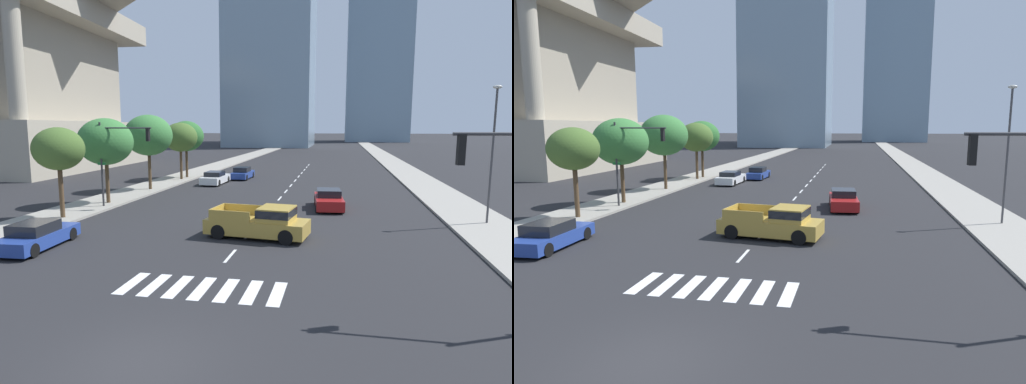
% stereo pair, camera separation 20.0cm
% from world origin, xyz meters
% --- Properties ---
extents(ground_plane, '(800.00, 800.00, 0.00)m').
position_xyz_m(ground_plane, '(0.00, 0.00, 0.00)').
color(ground_plane, '#232326').
extents(sidewalk_east, '(4.00, 260.00, 0.15)m').
position_xyz_m(sidewalk_east, '(12.92, 30.00, 0.07)').
color(sidewalk_east, gray).
rests_on(sidewalk_east, ground).
extents(sidewalk_west, '(4.00, 260.00, 0.15)m').
position_xyz_m(sidewalk_west, '(-12.92, 30.00, 0.07)').
color(sidewalk_west, gray).
rests_on(sidewalk_west, ground).
extents(crosswalk_near, '(5.85, 2.25, 0.01)m').
position_xyz_m(crosswalk_near, '(0.00, 5.07, 0.00)').
color(crosswalk_near, silver).
rests_on(crosswalk_near, ground).
extents(lane_divider_center, '(0.14, 50.00, 0.01)m').
position_xyz_m(lane_divider_center, '(0.00, 33.07, 0.00)').
color(lane_divider_center, silver).
rests_on(lane_divider_center, ground).
extents(pickup_truck, '(5.47, 2.74, 1.67)m').
position_xyz_m(pickup_truck, '(0.82, 12.47, 0.81)').
color(pickup_truck, '#B28E38').
rests_on(pickup_truck, ground).
extents(sedan_blue_0, '(2.04, 4.57, 1.28)m').
position_xyz_m(sedan_blue_0, '(-9.32, 8.58, 0.59)').
color(sedan_blue_0, navy).
rests_on(sedan_blue_0, ground).
extents(sedan_white_1, '(1.96, 4.74, 1.29)m').
position_xyz_m(sedan_white_1, '(-7.62, 32.69, 0.60)').
color(sedan_white_1, silver).
rests_on(sedan_white_1, ground).
extents(sedan_blue_2, '(1.91, 4.39, 1.32)m').
position_xyz_m(sedan_blue_2, '(-5.91, 37.52, 0.61)').
color(sedan_blue_2, navy).
rests_on(sedan_blue_2, ground).
extents(sedan_red_3, '(2.26, 4.69, 1.34)m').
position_xyz_m(sedan_red_3, '(3.97, 21.43, 0.62)').
color(sedan_red_3, maroon).
rests_on(sedan_red_3, ground).
extents(traffic_signal_far, '(4.10, 0.28, 5.88)m').
position_xyz_m(traffic_signal_far, '(-10.33, 18.59, 4.15)').
color(traffic_signal_far, '#333335').
rests_on(traffic_signal_far, sidewalk_west).
extents(street_lamp_east, '(0.50, 0.24, 7.86)m').
position_xyz_m(street_lamp_east, '(13.22, 17.86, 4.68)').
color(street_lamp_east, '#3F3F42').
rests_on(street_lamp_east, sidewalk_east).
extents(street_tree_nearest, '(3.06, 3.06, 5.54)m').
position_xyz_m(street_tree_nearest, '(-12.12, 14.52, 4.36)').
color(street_tree_nearest, '#4C3823').
rests_on(street_tree_nearest, sidewalk_west).
extents(street_tree_second, '(3.99, 3.99, 6.19)m').
position_xyz_m(street_tree_second, '(-12.12, 19.93, 4.63)').
color(street_tree_second, '#4C3823').
rests_on(street_tree_second, sidewalk_west).
extents(street_tree_third, '(4.25, 4.25, 6.63)m').
position_xyz_m(street_tree_third, '(-12.12, 27.19, 4.97)').
color(street_tree_third, '#4C3823').
rests_on(street_tree_third, sidewalk_west).
extents(street_tree_fourth, '(3.62, 3.62, 6.02)m').
position_xyz_m(street_tree_fourth, '(-12.12, 35.04, 4.62)').
color(street_tree_fourth, '#4C3823').
rests_on(street_tree_fourth, sidewalk_west).
extents(street_tree_fifth, '(3.91, 3.91, 6.22)m').
position_xyz_m(street_tree_fifth, '(-12.12, 36.78, 4.69)').
color(street_tree_fifth, '#4C3823').
rests_on(street_tree_fifth, sidewalk_west).
extents(office_tower_left_skyline, '(24.57, 28.24, 85.12)m').
position_xyz_m(office_tower_left_skyline, '(-16.22, 123.01, 36.80)').
color(office_tower_left_skyline, '#7A93A8').
rests_on(office_tower_left_skyline, ground).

